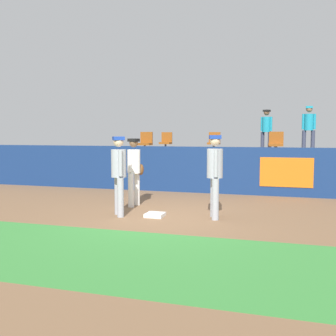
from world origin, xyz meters
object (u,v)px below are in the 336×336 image
Objects in this scene: seat_back_right at (275,142)px; player_fielder_home at (134,167)px; seat_back_left at (166,141)px; first_base at (155,215)px; seat_front_right at (276,143)px; seat_front_left at (145,142)px; seat_back_center at (214,142)px; spectator_hooded at (309,126)px; spectator_capped at (266,128)px; player_runner_visitor at (119,170)px; player_coach_visitor at (215,170)px.

player_fielder_home is at bearing -118.60° from seat_back_right.
first_base is at bearing -74.93° from seat_back_left.
seat_front_right reaches higher than first_base.
seat_front_right and seat_front_left have the same top height.
player_fielder_home is at bearing -99.19° from seat_back_center.
spectator_hooded is (4.51, 7.01, 1.15)m from player_fielder_home.
player_fielder_home is (-0.91, 1.08, 0.95)m from first_base.
seat_front_left is 1.00× the size of seat_back_left.
seat_back_right is at bearing 138.17° from spectator_capped.
spectator_hooded is (5.50, 0.99, 0.60)m from seat_back_left.
seat_back_left is 0.49× the size of spectator_capped.
seat_front_right is 0.46× the size of spectator_hooded.
seat_back_left is at bearing -179.99° from seat_back_center.
seat_front_left reaches higher than first_base.
seat_front_right is at bearing -37.03° from seat_back_center.
seat_back_left is (-1.00, 6.01, 0.55)m from player_fielder_home.
spectator_hooded reaches higher than player_fielder_home.
player_runner_visitor is 2.11× the size of seat_back_left.
player_coach_visitor is 7.75m from spectator_capped.
spectator_capped is (-1.59, -0.23, -0.07)m from spectator_hooded.
spectator_capped is (0.72, 7.64, 1.02)m from player_coach_visitor.
player_fielder_home is 7.46m from spectator_capped.
spectator_capped is (4.14, 2.56, 0.52)m from seat_front_left.
seat_back_center is at bearing -180.00° from seat_back_right.
seat_front_left reaches higher than player_fielder_home.
spectator_hooded is (3.53, 0.99, 0.60)m from seat_back_center.
seat_front_left is at bearing -155.58° from player_fielder_home.
first_base is 0.23× the size of player_fielder_home.
player_runner_visitor reaches higher than first_base.
seat_back_left is (0.23, 1.80, -0.00)m from seat_front_left.
spectator_capped reaches higher than player_runner_visitor.
player_fielder_home is at bearing -80.60° from seat_back_left.
spectator_capped is at bearing 115.35° from seat_back_right.
seat_back_left is (-1.91, 7.09, 1.50)m from first_base.
spectator_capped is (1.94, 0.76, 0.52)m from seat_back_center.
seat_front_right is at bearing -22.46° from seat_back_left.
seat_front_right is at bearing 122.58° from spectator_capped.
player_coach_visitor is 8.28m from spectator_hooded.
player_coach_visitor reaches higher than player_runner_visitor.
player_runner_visitor is 8.52m from spectator_capped.
seat_front_right is at bearing -0.00° from seat_front_left.
seat_front_right reaches higher than player_coach_visitor.
player_coach_visitor is at bearing -102.83° from seat_front_right.
player_runner_visitor is at bearing -76.14° from seat_front_left.
player_coach_visitor is at bearing -98.90° from seat_back_right.
player_runner_visitor is 7.29m from seat_back_center.
player_fielder_home is 2.04× the size of seat_back_center.
spectator_hooded is (4.40, 8.21, 1.11)m from player_runner_visitor.
seat_back_center is 2.99m from seat_front_right.
seat_back_center is 2.84m from seat_front_left.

